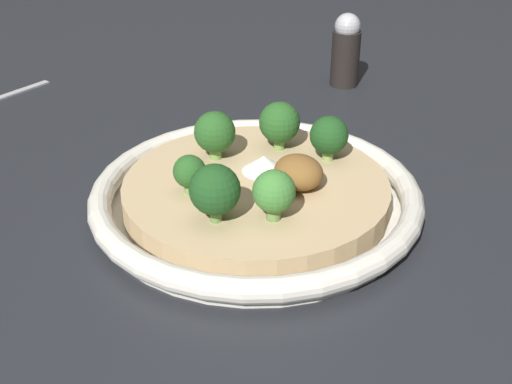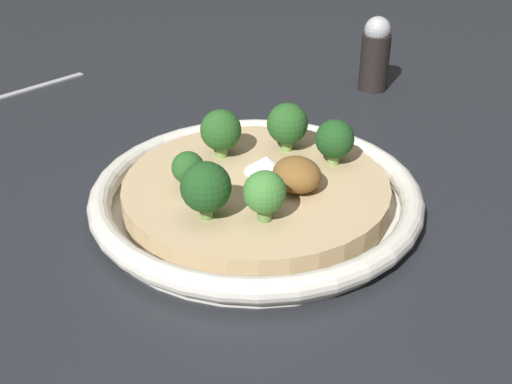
{
  "view_description": "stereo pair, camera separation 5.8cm",
  "coord_description": "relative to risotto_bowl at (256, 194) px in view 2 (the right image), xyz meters",
  "views": [
    {
      "loc": [
        -0.3,
        0.39,
        0.31
      ],
      "look_at": [
        0.0,
        0.0,
        0.02
      ],
      "focal_mm": 45.0,
      "sensor_mm": 36.0,
      "label": 1
    },
    {
      "loc": [
        -0.35,
        0.36,
        0.31
      ],
      "look_at": [
        0.0,
        0.0,
        0.02
      ],
      "focal_mm": 45.0,
      "sensor_mm": 36.0,
      "label": 2
    }
  ],
  "objects": [
    {
      "name": "broccoli_left",
      "position": [
        -0.05,
        0.04,
        0.04
      ],
      "size": [
        0.03,
        0.03,
        0.04
      ],
      "color": "#668E47",
      "rests_on": "risotto_bowl"
    },
    {
      "name": "cheese_sprinkle",
      "position": [
        0.01,
        -0.02,
        0.02
      ],
      "size": [
        0.04,
        0.04,
        0.02
      ],
      "color": "white",
      "rests_on": "risotto_bowl"
    },
    {
      "name": "crispy_onion_garnish",
      "position": [
        -0.04,
        -0.01,
        0.03
      ],
      "size": [
        0.04,
        0.04,
        0.03
      ],
      "color": "brown",
      "rests_on": "risotto_bowl"
    },
    {
      "name": "fork_utensil",
      "position": [
        0.42,
        0.03,
        -0.01
      ],
      "size": [
        0.03,
        0.19,
        0.0
      ],
      "rotation": [
        0.0,
        0.0,
        1.59
      ],
      "color": "#B7B7BC",
      "rests_on": "ground_plane"
    },
    {
      "name": "pepper_shaker",
      "position": [
        0.1,
        -0.32,
        0.03
      ],
      "size": [
        0.04,
        0.04,
        0.1
      ],
      "color": "black",
      "rests_on": "ground_plane"
    },
    {
      "name": "broccoli_back_left",
      "position": [
        -0.01,
        0.07,
        0.04
      ],
      "size": [
        0.04,
        0.04,
        0.05
      ],
      "color": "#668E47",
      "rests_on": "risotto_bowl"
    },
    {
      "name": "broccoli_front_right",
      "position": [
        0.02,
        -0.07,
        0.04
      ],
      "size": [
        0.04,
        0.04,
        0.05
      ],
      "color": "#759E4C",
      "rests_on": "risotto_bowl"
    },
    {
      "name": "risotto_bowl",
      "position": [
        0.0,
        0.0,
        0.0
      ],
      "size": [
        0.3,
        0.3,
        0.03
      ],
      "color": "silver",
      "rests_on": "ground_plane"
    },
    {
      "name": "ground_plane",
      "position": [
        0.0,
        0.0,
        -0.02
      ],
      "size": [
        6.0,
        6.0,
        0.0
      ],
      "primitive_type": "plane",
      "color": "#23262B"
    },
    {
      "name": "broccoli_right",
      "position": [
        0.06,
        -0.01,
        0.04
      ],
      "size": [
        0.04,
        0.04,
        0.05
      ],
      "color": "#759E4C",
      "rests_on": "risotto_bowl"
    },
    {
      "name": "broccoli_front_left",
      "position": [
        -0.03,
        -0.07,
        0.04
      ],
      "size": [
        0.04,
        0.04,
        0.04
      ],
      "color": "#84A856",
      "rests_on": "risotto_bowl"
    },
    {
      "name": "broccoli_back",
      "position": [
        0.03,
        0.05,
        0.03
      ],
      "size": [
        0.03,
        0.03,
        0.03
      ],
      "color": "#759E4C",
      "rests_on": "risotto_bowl"
    }
  ]
}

